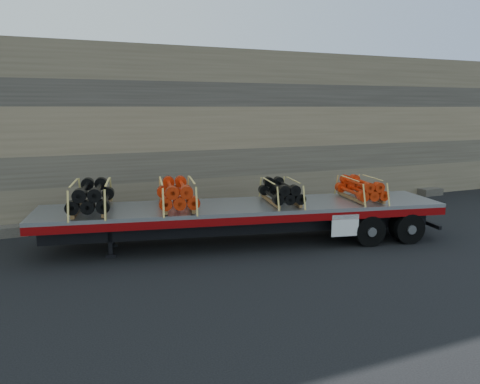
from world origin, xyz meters
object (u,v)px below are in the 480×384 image
(bundle_midfront, at_px, (177,194))
(bundle_rear, at_px, (361,189))
(bundle_midrear, at_px, (281,192))
(bundle_front, at_px, (91,197))
(trailer, at_px, (244,224))

(bundle_midfront, height_order, bundle_rear, bundle_midfront)
(bundle_midrear, bearing_deg, bundle_midfront, -180.00)
(bundle_midrear, bearing_deg, bundle_front, 180.00)
(trailer, distance_m, bundle_front, 5.03)
(trailer, relative_size, bundle_midfront, 5.56)
(bundle_rear, bearing_deg, bundle_front, 180.00)
(trailer, bearing_deg, bundle_front, -180.00)
(trailer, height_order, bundle_rear, bundle_rear)
(bundle_midfront, relative_size, bundle_midrear, 1.15)
(bundle_midrear, bearing_deg, bundle_rear, 0.00)
(bundle_front, distance_m, bundle_rear, 9.14)
(bundle_midfront, xyz_separation_m, bundle_midrear, (3.45, -0.72, -0.05))
(bundle_front, xyz_separation_m, bundle_midrear, (6.07, -1.27, -0.07))
(bundle_midrear, distance_m, bundle_rear, 2.94)
(bundle_midfront, relative_size, bundle_rear, 1.16)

